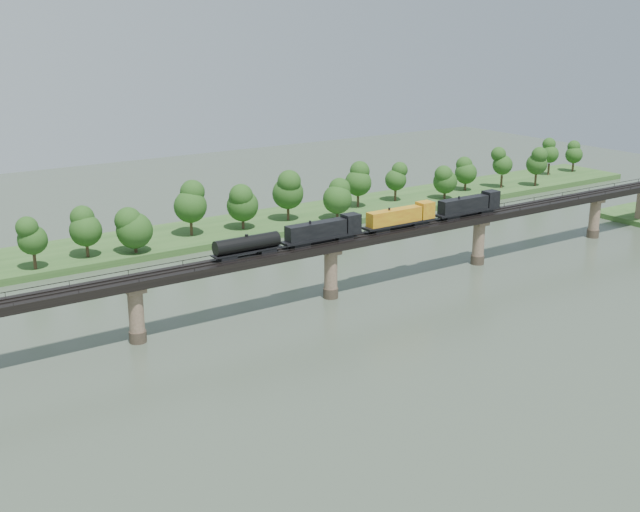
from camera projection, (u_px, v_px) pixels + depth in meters
ground at (433, 348)px, 134.27m from camera, size 400.00×400.00×0.00m
far_bank at (206, 233)px, 201.49m from camera, size 300.00×24.00×1.60m
bridge at (331, 271)px, 156.50m from camera, size 236.00×30.00×11.50m
bridge_superstructure at (331, 240)px, 154.67m from camera, size 220.00×4.90×0.75m
far_treeline at (182, 210)px, 191.23m from camera, size 289.06×17.54×13.60m
freight_train at (375, 222)px, 159.89m from camera, size 70.03×2.73×4.82m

